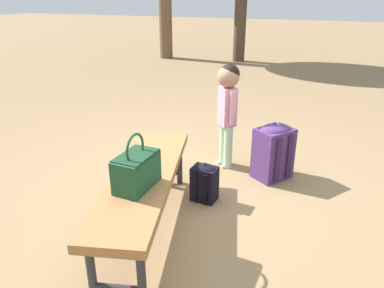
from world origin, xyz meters
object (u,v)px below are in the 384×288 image
at_px(park_bench, 145,181).
at_px(handbag, 136,169).
at_px(backpack_large, 273,150).
at_px(child_standing, 228,100).
at_px(backpack_small, 205,181).

xyz_separation_m(park_bench, handbag, (-0.18, -0.04, 0.18)).
bearing_deg(backpack_large, handbag, 151.97).
bearing_deg(backpack_large, park_bench, 146.65).
bearing_deg(child_standing, backpack_large, -101.03).
relative_size(child_standing, backpack_large, 1.84).
bearing_deg(backpack_small, park_bench, 152.28).
height_order(park_bench, backpack_large, backpack_large).
bearing_deg(handbag, backpack_large, -28.03).
height_order(child_standing, backpack_small, child_standing).
bearing_deg(park_bench, handbag, -166.33).
bearing_deg(handbag, child_standing, -9.26).
distance_m(backpack_large, backpack_small, 0.76).
bearing_deg(backpack_small, child_standing, 0.24).
relative_size(park_bench, backpack_large, 3.01).
bearing_deg(handbag, park_bench, 13.67).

